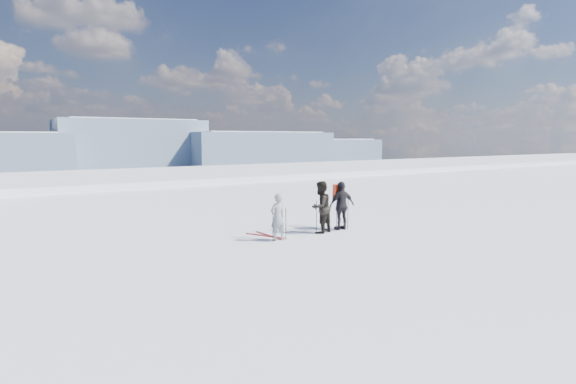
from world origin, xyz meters
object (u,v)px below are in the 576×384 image
skier_pack (342,206)px  skis_loose (267,236)px  skier_dark (321,207)px  skier_grey (278,217)px

skier_pack → skis_loose: (-3.08, 0.53, -0.94)m
skier_dark → skier_pack: (1.07, 0.06, -0.04)m
skis_loose → skier_pack: bearing=-9.7°
skier_dark → skis_loose: skier_dark is taller
skier_grey → skier_pack: 3.14m
skier_grey → skis_loose: bearing=-100.2°
skier_pack → skis_loose: skier_pack is taller
skier_dark → skier_pack: size_ratio=1.04×
skier_pack → skis_loose: size_ratio=1.12×
skier_dark → skier_pack: bearing=165.0°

